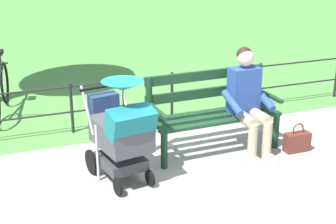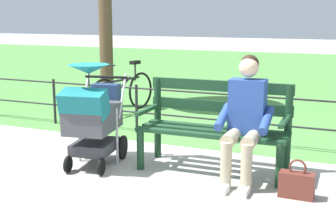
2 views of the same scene
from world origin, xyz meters
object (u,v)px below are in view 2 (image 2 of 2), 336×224
Objects in this scene: person_on_bench at (245,116)px; bicycle at (123,92)px; handbag at (297,184)px; stroller at (93,114)px; park_bench at (215,122)px.

person_on_bench is 3.69m from bicycle.
stroller is at bearing -1.03° from handbag.
bicycle is at bearing -41.67° from person_on_bench.
park_bench is 1.40× the size of stroller.
park_bench is 4.36× the size of handbag.
park_bench is 1.27× the size of person_on_bench.
bicycle is (2.74, -2.44, -0.31)m from person_on_bench.
park_bench is at bearing -160.67° from stroller.
stroller reaches higher than bicycle.
person_on_bench is 0.78× the size of bicycle.
bicycle is at bearing -43.17° from park_bench.
bicycle is at bearing -67.60° from stroller.
bicycle reaches higher than handbag.
handbag is at bearing 155.53° from person_on_bench.
person_on_bench is at bearing 149.48° from park_bench.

